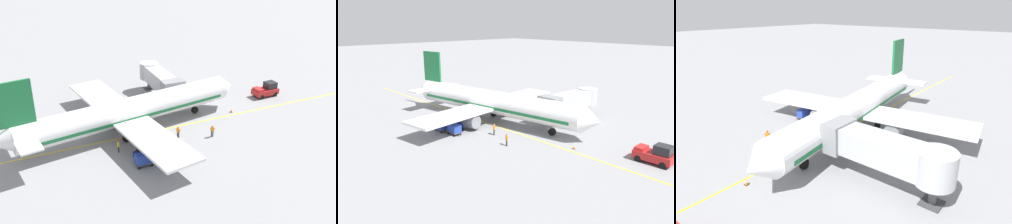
% 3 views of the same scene
% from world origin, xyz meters
% --- Properties ---
extents(ground_plane, '(400.00, 400.00, 0.00)m').
position_xyz_m(ground_plane, '(0.00, 0.00, 0.00)').
color(ground_plane, gray).
extents(gate_lead_in_line, '(0.24, 80.00, 0.01)m').
position_xyz_m(gate_lead_in_line, '(0.00, 0.00, 0.00)').
color(gate_lead_in_line, gold).
rests_on(gate_lead_in_line, ground).
extents(parked_airliner, '(30.44, 37.29, 10.63)m').
position_xyz_m(parked_airliner, '(-1.30, 0.43, 3.19)').
color(parked_airliner, white).
rests_on(parked_airliner, ground).
extents(jet_bridge, '(12.72, 3.50, 4.98)m').
position_xyz_m(jet_bridge, '(-10.75, 9.10, 3.45)').
color(jet_bridge, '#A8AAAF').
rests_on(jet_bridge, ground).
extents(pushback_tractor, '(2.35, 4.47, 2.40)m').
position_xyz_m(pushback_tractor, '(-4.18, 26.27, 1.10)').
color(pushback_tractor, '#B21E1E').
rests_on(pushback_tractor, ground).
extents(baggage_tug_lead, '(2.04, 2.77, 1.62)m').
position_xyz_m(baggage_tug_lead, '(5.70, -0.14, 0.71)').
color(baggage_tug_lead, navy).
rests_on(baggage_tug_lead, ground).
extents(baggage_cart_front, '(1.35, 2.92, 1.58)m').
position_xyz_m(baggage_cart_front, '(7.20, 1.81, 0.95)').
color(baggage_cart_front, '#4C4C51').
rests_on(baggage_cart_front, ground).
extents(baggage_cart_second_in_train, '(1.35, 2.92, 1.58)m').
position_xyz_m(baggage_cart_second_in_train, '(7.68, -0.86, 0.95)').
color(baggage_cart_second_in_train, '#4C4C51').
rests_on(baggage_cart_second_in_train, ground).
extents(ground_crew_wing_walker, '(0.70, 0.38, 1.69)m').
position_xyz_m(ground_crew_wing_walker, '(3.37, -2.76, 0.95)').
color(ground_crew_wing_walker, '#232328').
rests_on(ground_crew_wing_walker, ground).
extents(ground_crew_loader, '(0.64, 0.49, 1.69)m').
position_xyz_m(ground_crew_loader, '(3.07, 5.95, 0.95)').
color(ground_crew_loader, '#232328').
rests_on(ground_crew_loader, ground).
extents(ground_crew_marshaller, '(0.42, 0.68, 1.69)m').
position_xyz_m(ground_crew_marshaller, '(4.72, 10.42, 0.95)').
color(ground_crew_marshaller, '#232328').
rests_on(ground_crew_marshaller, ground).
extents(safety_cone_nose_left, '(0.36, 0.36, 0.59)m').
position_xyz_m(safety_cone_nose_left, '(-0.92, 17.19, 0.29)').
color(safety_cone_nose_left, black).
rests_on(safety_cone_nose_left, ground).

